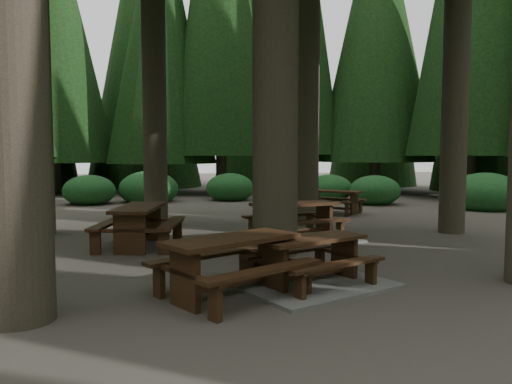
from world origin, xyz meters
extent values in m
plane|color=#554E45|center=(0.00, 0.00, 0.00)|extent=(80.00, 80.00, 0.00)
cube|color=gray|center=(0.83, -2.10, 0.03)|extent=(2.58, 2.40, 0.05)
cube|color=#391A11|center=(0.83, -2.10, 0.67)|extent=(1.72, 1.24, 0.05)
cube|color=#391A11|center=(0.61, -1.61, 0.40)|extent=(1.56, 0.87, 0.04)
cube|color=#391A11|center=(1.06, -2.58, 0.40)|extent=(1.56, 0.87, 0.04)
cube|color=#391A11|center=(0.25, -2.36, 0.32)|extent=(0.27, 0.48, 0.64)
cube|color=#391A11|center=(0.25, -2.36, 0.38)|extent=(0.61, 1.21, 0.05)
cube|color=#391A11|center=(1.42, -1.83, 0.32)|extent=(0.27, 0.48, 0.64)
cube|color=#391A11|center=(1.42, -1.83, 0.38)|extent=(0.61, 1.21, 0.05)
cube|color=#391A11|center=(0.83, -2.10, 0.16)|extent=(1.25, 0.62, 0.07)
cube|color=#391A11|center=(-1.74, 1.35, 0.80)|extent=(1.07, 2.02, 0.06)
cube|color=#391A11|center=(-2.37, 1.46, 0.48)|extent=(0.60, 1.94, 0.05)
cube|color=#391A11|center=(-1.11, 1.23, 0.48)|extent=(0.60, 1.94, 0.05)
cube|color=#391A11|center=(-1.88, 0.59, 0.38)|extent=(0.59, 0.19, 0.77)
cube|color=#391A11|center=(-1.88, 0.59, 0.45)|extent=(1.54, 0.36, 0.06)
cube|color=#391A11|center=(-1.61, 2.10, 0.38)|extent=(0.59, 0.19, 0.77)
cube|color=#391A11|center=(-1.61, 2.10, 0.45)|extent=(1.54, 0.36, 0.06)
cube|color=#391A11|center=(-1.74, 1.35, 0.19)|extent=(0.37, 1.59, 0.09)
cube|color=gray|center=(1.56, 1.65, 0.03)|extent=(2.84, 2.54, 0.05)
cube|color=#391A11|center=(1.56, 1.65, 0.78)|extent=(2.01, 1.19, 0.06)
cube|color=#391A11|center=(1.39, 2.26, 0.47)|extent=(1.89, 0.74, 0.05)
cube|color=#391A11|center=(1.72, 1.05, 0.47)|extent=(1.89, 0.74, 0.05)
cube|color=#391A11|center=(0.83, 1.46, 0.38)|extent=(0.23, 0.58, 0.75)
cube|color=#391A11|center=(0.83, 1.46, 0.44)|extent=(0.47, 1.49, 0.06)
cube|color=#391A11|center=(2.28, 1.85, 0.38)|extent=(0.23, 0.58, 0.75)
cube|color=#391A11|center=(2.28, 1.85, 0.44)|extent=(0.47, 1.49, 0.06)
cube|color=#391A11|center=(1.56, 1.65, 0.19)|extent=(1.54, 0.49, 0.08)
cube|color=#391A11|center=(4.00, 6.20, 0.69)|extent=(1.66, 1.61, 0.06)
cube|color=#391A11|center=(4.37, 6.61, 0.42)|extent=(1.38, 1.30, 0.05)
cube|color=#391A11|center=(3.62, 5.79, 0.42)|extent=(1.38, 1.30, 0.05)
cube|color=#391A11|center=(3.51, 6.66, 0.33)|extent=(0.40, 0.42, 0.67)
cube|color=#391A11|center=(3.51, 6.66, 0.39)|extent=(0.97, 1.04, 0.06)
cube|color=#391A11|center=(4.49, 5.75, 0.33)|extent=(0.40, 0.42, 0.67)
cube|color=#391A11|center=(4.49, 5.75, 0.39)|extent=(0.97, 1.04, 0.06)
cube|color=#391A11|center=(4.00, 6.20, 0.17)|extent=(1.07, 1.00, 0.07)
cube|color=#391A11|center=(-0.34, -2.48, 0.76)|extent=(1.93, 1.56, 0.06)
cube|color=#391A11|center=(-0.66, -1.96, 0.46)|extent=(1.69, 1.17, 0.05)
cube|color=#391A11|center=(-0.03, -3.00, 0.46)|extent=(1.69, 1.17, 0.05)
cube|color=#391A11|center=(-0.97, -2.86, 0.37)|extent=(0.36, 0.52, 0.73)
cube|color=#391A11|center=(-0.97, -2.86, 0.43)|extent=(0.83, 1.30, 0.06)
cube|color=#391A11|center=(0.28, -2.10, 0.37)|extent=(0.36, 0.52, 0.73)
cube|color=#391A11|center=(0.28, -2.10, 0.43)|extent=(0.83, 1.30, 0.06)
cube|color=#391A11|center=(-0.34, -2.48, 0.18)|extent=(1.34, 0.86, 0.08)
ellipsoid|color=#1C5227|center=(9.44, 6.45, 0.40)|extent=(2.42, 2.42, 1.49)
ellipsoid|color=#1C5227|center=(6.43, 8.69, 0.40)|extent=(1.90, 1.90, 1.17)
ellipsoid|color=#1C5227|center=(5.14, 10.17, 0.40)|extent=(1.84, 1.84, 1.13)
ellipsoid|color=#1C5227|center=(1.30, 11.25, 0.40)|extent=(1.95, 1.95, 1.20)
ellipsoid|color=#1C5227|center=(-1.94, 11.21, 0.40)|extent=(2.31, 2.31, 1.42)
ellipsoid|color=#1C5227|center=(-4.09, 10.56, 0.40)|extent=(1.93, 1.93, 1.19)
cone|color=black|center=(8.89, 14.45, 8.24)|extent=(5.73, 5.73, 13.48)
cone|color=black|center=(-1.44, 15.36, 7.89)|extent=(5.17, 5.17, 12.91)
cone|color=black|center=(-6.57, 16.72, 8.10)|extent=(5.82, 5.82, 13.26)
cone|color=black|center=(11.00, 19.74, 9.51)|extent=(5.26, 5.26, 19.02)
cone|color=black|center=(4.25, 21.60, 8.07)|extent=(5.34, 5.34, 16.14)
cone|color=black|center=(-2.52, 20.86, 8.43)|extent=(6.57, 6.57, 16.86)
camera|label=1|loc=(-1.14, -8.83, 1.87)|focal=35.00mm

